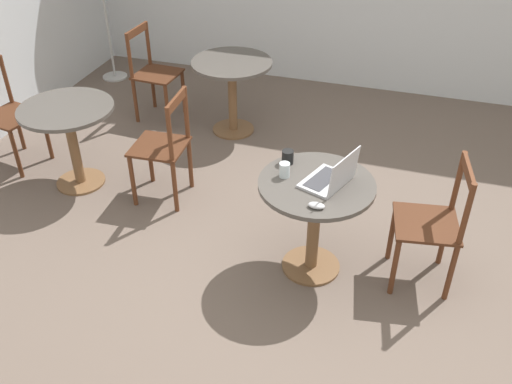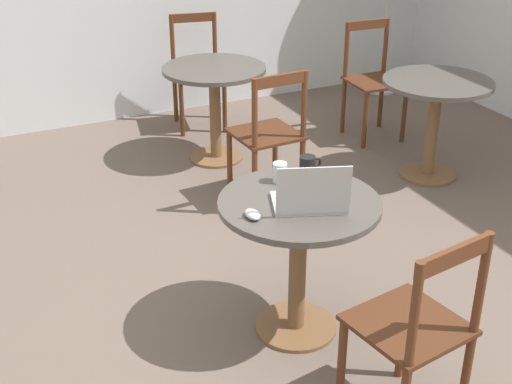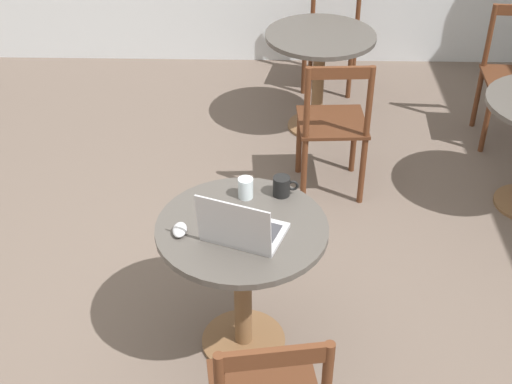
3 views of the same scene
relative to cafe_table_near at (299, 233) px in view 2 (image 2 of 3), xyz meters
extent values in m
plane|color=#66564C|center=(-0.16, 0.00, -0.54)|extent=(16.00, 16.00, 0.00)
cylinder|color=brown|center=(0.00, 0.00, -0.53)|extent=(0.40, 0.40, 0.02)
cylinder|color=brown|center=(0.00, 0.00, -0.19)|extent=(0.08, 0.08, 0.65)
cylinder|color=#4C4742|center=(0.00, 0.00, 0.15)|extent=(0.74, 0.74, 0.03)
cylinder|color=brown|center=(1.68, 1.16, -0.53)|extent=(0.40, 0.40, 0.02)
cylinder|color=brown|center=(1.68, 1.16, -0.19)|extent=(0.08, 0.08, 0.65)
cylinder|color=#4C4742|center=(1.68, 1.16, 0.15)|extent=(0.74, 0.74, 0.03)
cylinder|color=brown|center=(0.44, 2.08, -0.53)|extent=(0.40, 0.40, 0.02)
cylinder|color=brown|center=(0.44, 2.08, -0.19)|extent=(0.08, 0.08, 0.65)
cylinder|color=#4C4742|center=(0.44, 2.08, 0.15)|extent=(0.74, 0.74, 0.03)
cylinder|color=#562D19|center=(-0.09, -0.55, -0.31)|extent=(0.04, 0.04, 0.45)
cylinder|color=#562D19|center=(0.25, -0.50, -0.31)|extent=(0.04, 0.04, 0.45)
cylinder|color=#562D19|center=(0.31, -0.84, -0.31)|extent=(0.04, 0.04, 0.45)
cube|color=#492715|center=(0.11, -0.70, -0.08)|extent=(0.46, 0.46, 0.02)
cylinder|color=#562D19|center=(-0.03, -0.89, 0.15)|extent=(0.04, 0.04, 0.43)
cylinder|color=#562D19|center=(0.31, -0.84, 0.15)|extent=(0.04, 0.04, 0.43)
cube|color=#562D19|center=(0.14, -0.87, 0.33)|extent=(0.38, 0.08, 0.07)
cylinder|color=#562D19|center=(1.89, 1.75, -0.31)|extent=(0.04, 0.04, 0.45)
cylinder|color=#562D19|center=(1.54, 1.78, -0.31)|extent=(0.04, 0.04, 0.45)
cylinder|color=#562D19|center=(1.91, 2.10, -0.31)|extent=(0.04, 0.04, 0.45)
cylinder|color=#562D19|center=(1.57, 2.12, -0.31)|extent=(0.04, 0.04, 0.45)
cube|color=#492715|center=(1.73, 1.94, -0.08)|extent=(0.42, 0.42, 0.02)
cylinder|color=#562D19|center=(1.91, 2.10, 0.15)|extent=(0.04, 0.04, 0.43)
cylinder|color=#562D19|center=(1.57, 2.12, 0.15)|extent=(0.04, 0.04, 0.43)
cube|color=#562D19|center=(1.74, 2.11, 0.33)|extent=(0.38, 0.05, 0.07)
cylinder|color=#562D19|center=(0.71, 2.54, -0.31)|extent=(0.04, 0.04, 0.45)
cylinder|color=#562D19|center=(0.37, 2.61, -0.31)|extent=(0.04, 0.04, 0.45)
cylinder|color=#562D19|center=(0.77, 2.88, -0.31)|extent=(0.04, 0.04, 0.45)
cylinder|color=#562D19|center=(0.43, 2.95, -0.31)|extent=(0.04, 0.04, 0.45)
cube|color=#492715|center=(0.57, 2.74, -0.08)|extent=(0.47, 0.47, 0.02)
cylinder|color=#562D19|center=(0.77, 2.88, 0.15)|extent=(0.04, 0.04, 0.43)
cylinder|color=#562D19|center=(0.43, 2.95, 0.15)|extent=(0.04, 0.04, 0.43)
cube|color=#562D19|center=(0.60, 2.91, 0.33)|extent=(0.38, 0.10, 0.07)
cylinder|color=#562D19|center=(0.30, 1.49, -0.31)|extent=(0.04, 0.04, 0.45)
cylinder|color=#562D19|center=(0.65, 1.51, -0.31)|extent=(0.04, 0.04, 0.45)
cylinder|color=#562D19|center=(0.32, 1.15, -0.31)|extent=(0.04, 0.04, 0.45)
cylinder|color=#562D19|center=(0.67, 1.17, -0.31)|extent=(0.04, 0.04, 0.45)
cube|color=#492715|center=(0.48, 1.33, -0.08)|extent=(0.42, 0.42, 0.02)
cylinder|color=#562D19|center=(0.32, 1.15, 0.15)|extent=(0.04, 0.04, 0.43)
cylinder|color=#562D19|center=(0.67, 1.17, 0.15)|extent=(0.04, 0.04, 0.43)
cube|color=#562D19|center=(0.49, 1.16, 0.33)|extent=(0.38, 0.05, 0.07)
cylinder|color=#B7B7B7|center=(2.46, 2.87, -0.53)|extent=(0.28, 0.28, 0.02)
cylinder|color=#B7B7B7|center=(2.46, 2.87, 0.20)|extent=(0.02, 0.02, 1.45)
cube|color=#B7B7BC|center=(0.02, -0.05, 0.18)|extent=(0.38, 0.32, 0.02)
cube|color=#38383D|center=(0.02, -0.03, 0.19)|extent=(0.30, 0.21, 0.00)
cube|color=#B7B7BC|center=(-0.03, -0.16, 0.30)|extent=(0.31, 0.14, 0.22)
cube|color=#9EB2C6|center=(-0.02, -0.16, 0.30)|extent=(0.28, 0.12, 0.20)
ellipsoid|color=#B7B7BC|center=(-0.26, -0.05, 0.18)|extent=(0.06, 0.10, 0.03)
cylinder|color=black|center=(0.17, 0.23, 0.21)|extent=(0.08, 0.08, 0.09)
torus|color=black|center=(0.22, 0.23, 0.22)|extent=(0.05, 0.01, 0.05)
cylinder|color=silver|center=(0.01, 0.21, 0.22)|extent=(0.07, 0.07, 0.10)
camera|label=1|loc=(-2.91, -0.51, 2.16)|focal=40.00mm
camera|label=2|loc=(-1.39, -2.47, 1.63)|focal=50.00mm
camera|label=3|loc=(0.11, -2.38, 2.02)|focal=50.00mm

